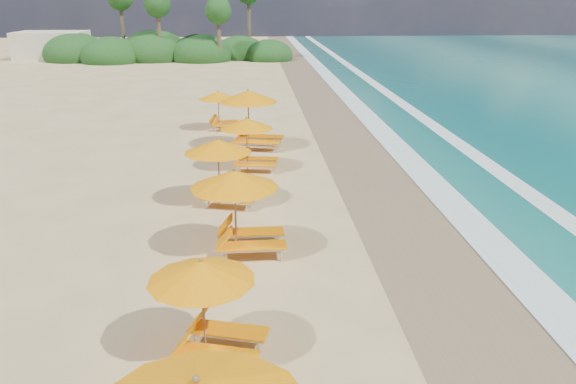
% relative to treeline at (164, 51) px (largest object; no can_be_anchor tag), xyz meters
% --- Properties ---
extents(ground, '(160.00, 160.00, 0.00)m').
position_rel_treeline_xyz_m(ground, '(9.94, -45.51, -1.00)').
color(ground, '#D6BB7D').
rests_on(ground, ground).
extents(wet_sand, '(4.00, 160.00, 0.01)m').
position_rel_treeline_xyz_m(wet_sand, '(13.94, -45.51, -0.99)').
color(wet_sand, '#856F4F').
rests_on(wet_sand, ground).
extents(surf_foam, '(4.00, 160.00, 0.01)m').
position_rel_treeline_xyz_m(surf_foam, '(16.64, -45.51, -0.97)').
color(surf_foam, white).
rests_on(surf_foam, ground).
extents(station_2, '(2.51, 2.43, 2.01)m').
position_rel_treeline_xyz_m(station_2, '(8.13, -51.31, 0.13)').
color(station_2, olive).
rests_on(station_2, ground).
extents(station_3, '(2.52, 2.33, 2.33)m').
position_rel_treeline_xyz_m(station_3, '(8.66, -46.80, 0.31)').
color(station_3, olive).
rests_on(station_3, ground).
extents(station_4, '(2.75, 2.67, 2.21)m').
position_rel_treeline_xyz_m(station_4, '(8.03, -43.11, 0.24)').
color(station_4, olive).
rests_on(station_4, ground).
extents(station_5, '(2.44, 2.31, 2.09)m').
position_rel_treeline_xyz_m(station_5, '(8.92, -39.36, 0.18)').
color(station_5, olive).
rests_on(station_5, ground).
extents(station_6, '(3.20, 3.07, 2.64)m').
position_rel_treeline_xyz_m(station_6, '(9.02, -36.07, 0.48)').
color(station_6, olive).
rests_on(station_6, ground).
extents(station_7, '(2.44, 2.35, 1.99)m').
position_rel_treeline_xyz_m(station_7, '(7.47, -32.33, 0.12)').
color(station_7, olive).
rests_on(station_7, ground).
extents(treeline, '(25.80, 8.80, 9.74)m').
position_rel_treeline_xyz_m(treeline, '(0.00, 0.00, 0.00)').
color(treeline, '#163D14').
rests_on(treeline, ground).
extents(beach_building, '(7.00, 5.00, 2.80)m').
position_rel_treeline_xyz_m(beach_building, '(-12.06, 2.49, 0.40)').
color(beach_building, beige).
rests_on(beach_building, ground).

